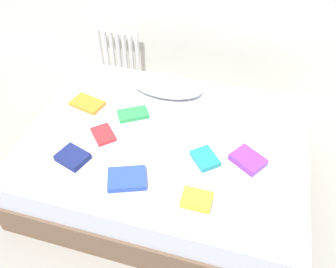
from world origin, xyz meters
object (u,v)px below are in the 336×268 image
at_px(textbook_navy, 73,157).
at_px(textbook_purple, 248,160).
at_px(textbook_teal, 205,158).
at_px(textbook_green, 133,114).
at_px(textbook_blue, 127,179).
at_px(textbook_orange, 87,104).
at_px(bed, 166,160).
at_px(textbook_yellow, 197,200).
at_px(pillow, 167,86).
at_px(radiator, 119,52).
at_px(textbook_red, 103,134).

xyz_separation_m(textbook_navy, textbook_purple, (1.12, 0.29, 0.00)).
distance_m(textbook_teal, textbook_green, 0.68).
relative_size(textbook_green, textbook_purple, 1.09).
bearing_deg(textbook_green, textbook_navy, -145.12).
bearing_deg(textbook_navy, textbook_blue, 8.78).
bearing_deg(textbook_orange, bed, -0.37).
distance_m(textbook_navy, textbook_green, 0.57).
xyz_separation_m(textbook_purple, textbook_yellow, (-0.25, -0.40, 0.00)).
distance_m(pillow, textbook_orange, 0.65).
height_order(textbook_green, textbook_yellow, textbook_yellow).
height_order(bed, radiator, radiator).
bearing_deg(textbook_blue, textbook_purple, 5.91).
relative_size(bed, textbook_orange, 8.01).
distance_m(textbook_blue, textbook_red, 0.45).
distance_m(bed, textbook_navy, 0.71).
height_order(radiator, textbook_green, radiator).
bearing_deg(textbook_navy, textbook_teal, 33.65).
bearing_deg(textbook_orange, pillow, 45.76).
relative_size(pillow, textbook_teal, 3.23).
distance_m(textbook_orange, textbook_purple, 1.30).
xyz_separation_m(pillow, textbook_navy, (-0.39, -0.89, -0.03)).
xyz_separation_m(pillow, textbook_orange, (-0.55, -0.34, -0.04)).
relative_size(textbook_orange, textbook_green, 1.11).
xyz_separation_m(textbook_blue, textbook_yellow, (0.45, -0.04, 0.01)).
bearing_deg(textbook_orange, textbook_purple, 2.29).
height_order(pillow, textbook_red, pillow).
xyz_separation_m(pillow, textbook_yellow, (0.47, -1.00, -0.03)).
distance_m(radiator, pillow, 1.01).
bearing_deg(radiator, textbook_orange, -80.68).
relative_size(textbook_red, textbook_yellow, 1.03).
bearing_deg(textbook_purple, textbook_blue, -119.09).
distance_m(radiator, textbook_orange, 1.06).
bearing_deg(bed, pillow, 105.42).
xyz_separation_m(textbook_teal, textbook_green, (-0.61, 0.29, -0.00)).
relative_size(radiator, textbook_orange, 2.07).
relative_size(textbook_blue, textbook_orange, 0.95).
xyz_separation_m(pillow, textbook_blue, (0.02, -0.96, -0.03)).
bearing_deg(textbook_yellow, textbook_navy, 173.17).
distance_m(textbook_teal, textbook_purple, 0.28).
relative_size(bed, pillow, 3.45).
xyz_separation_m(textbook_navy, textbook_green, (0.23, 0.52, -0.01)).
bearing_deg(textbook_yellow, textbook_teal, 93.40).
relative_size(textbook_blue, textbook_red, 1.29).
height_order(radiator, pillow, radiator).
bearing_deg(textbook_purple, bed, -154.19).
height_order(bed, textbook_green, textbook_green).
distance_m(textbook_orange, textbook_red, 0.38).
height_order(bed, textbook_blue, textbook_blue).
xyz_separation_m(textbook_red, textbook_green, (0.13, 0.26, 0.00)).
relative_size(radiator, textbook_blue, 2.18).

